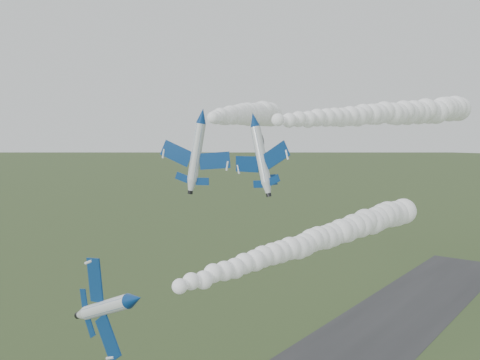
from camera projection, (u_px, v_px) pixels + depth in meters
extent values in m
cylinder|color=silver|center=(135.00, 299.00, 56.31)|extent=(3.31, 9.51, 2.16)
cone|color=navy|center=(84.00, 313.00, 52.09)|extent=(2.45, 2.69, 2.16)
cone|color=silver|center=(176.00, 288.00, 60.37)|extent=(2.39, 2.25, 2.16)
cylinder|color=black|center=(184.00, 286.00, 61.17)|extent=(1.17, 0.80, 1.09)
ellipsoid|color=black|center=(118.00, 304.00, 54.17)|extent=(1.83, 3.35, 1.44)
cube|color=navy|center=(133.00, 267.00, 57.60)|extent=(2.34, 2.89, 4.80)
cube|color=navy|center=(148.00, 329.00, 56.52)|extent=(2.34, 2.89, 4.80)
cube|color=navy|center=(165.00, 274.00, 59.94)|extent=(1.07, 1.32, 2.10)
cube|color=navy|center=(173.00, 305.00, 59.37)|extent=(1.07, 1.32, 2.10)
cube|color=navy|center=(175.00, 288.00, 58.49)|extent=(2.52, 2.05, 1.02)
cylinder|color=silver|center=(202.00, 116.00, 76.15)|extent=(4.81, 8.18, 1.69)
cone|color=navy|center=(191.00, 115.00, 71.14)|extent=(2.40, 2.64, 1.69)
cone|color=silver|center=(212.00, 117.00, 80.97)|extent=(2.25, 2.28, 1.69)
cylinder|color=black|center=(213.00, 117.00, 81.91)|extent=(1.02, 0.88, 0.85)
ellipsoid|color=black|center=(198.00, 112.00, 74.04)|extent=(2.15, 3.02, 1.12)
cube|color=navy|center=(184.00, 114.00, 77.53)|extent=(5.01, 3.92, 0.88)
cube|color=navy|center=(223.00, 120.00, 76.32)|extent=(5.01, 3.92, 0.88)
cube|color=navy|center=(200.00, 115.00, 80.44)|extent=(2.21, 1.76, 0.42)
cube|color=navy|center=(220.00, 118.00, 79.80)|extent=(2.21, 1.76, 0.42)
cube|color=navy|center=(211.00, 108.00, 79.72)|extent=(1.06, 1.62, 2.13)
cylinder|color=silver|center=(254.00, 120.00, 70.93)|extent=(2.61, 7.62, 1.64)
cone|color=navy|center=(229.00, 120.00, 67.56)|extent=(1.88, 2.15, 1.64)
cone|color=silver|center=(276.00, 120.00, 74.17)|extent=(1.83, 1.80, 1.64)
cylinder|color=black|center=(280.00, 120.00, 74.80)|extent=(0.89, 0.64, 0.83)
ellipsoid|color=black|center=(243.00, 116.00, 69.60)|extent=(1.42, 2.68, 1.09)
cube|color=navy|center=(244.00, 126.00, 73.28)|extent=(4.23, 2.64, 1.19)
cube|color=navy|center=(272.00, 115.00, 69.57)|extent=(4.23, 2.64, 1.19)
cube|color=navy|center=(265.00, 123.00, 74.58)|extent=(1.85, 1.20, 0.55)
cube|color=navy|center=(280.00, 117.00, 72.61)|extent=(1.85, 1.20, 0.55)
cube|color=navy|center=(270.00, 112.00, 73.54)|extent=(0.80, 1.49, 1.92)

